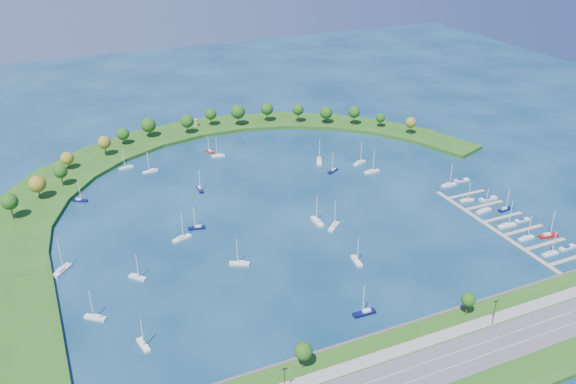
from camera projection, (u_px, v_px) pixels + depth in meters
name	position (u px, v px, depth m)	size (l,w,h in m)	color
ground	(283.00, 205.00, 294.60)	(700.00, 700.00, 0.00)	#07283E
south_shoreline	(436.00, 364.00, 194.00)	(420.00, 43.10, 11.60)	#205115
breakwater	(166.00, 181.00, 316.90)	(286.74, 247.64, 2.00)	#205115
breakwater_trees	(204.00, 131.00, 358.30)	(237.68, 89.05, 14.14)	#382314
harbor_tower	(196.00, 123.00, 387.17)	(2.60, 2.60, 4.71)	gray
dock_system	(505.00, 226.00, 275.97)	(24.28, 82.00, 1.60)	gray
moored_boat_0	(334.00, 226.00, 274.49)	(8.39, 7.79, 13.17)	silver
moored_boat_1	(317.00, 221.00, 278.61)	(2.66, 9.36, 13.73)	silver
moored_boat_2	(182.00, 238.00, 265.10)	(9.16, 5.14, 12.98)	silver
moored_boat_3	(143.00, 344.00, 202.91)	(3.55, 8.21, 11.68)	silver
moored_boat_4	(200.00, 189.00, 308.97)	(2.58, 8.04, 11.68)	#090D3B
moored_boat_5	(356.00, 260.00, 249.04)	(3.65, 8.69, 12.39)	silver
moored_boat_6	(95.00, 317.00, 215.85)	(7.80, 6.86, 11.98)	silver
moored_boat_7	(210.00, 151.00, 354.30)	(4.29, 6.71, 9.60)	maroon
moored_boat_8	(126.00, 167.00, 333.37)	(8.08, 3.34, 11.53)	silver
moored_boat_9	(372.00, 171.00, 328.32)	(9.01, 3.12, 13.02)	silver
moored_boat_10	(137.00, 277.00, 238.51)	(6.67, 7.11, 11.20)	silver
moored_boat_11	(333.00, 170.00, 329.48)	(7.80, 5.89, 11.46)	#090D3B
moored_boat_12	(197.00, 227.00, 273.66)	(8.08, 3.78, 11.46)	#090D3B
moored_boat_13	(62.00, 270.00, 242.52)	(8.76, 9.33, 14.71)	silver
moored_boat_14	(218.00, 155.00, 348.46)	(8.03, 3.88, 11.38)	silver
moored_boat_15	(365.00, 312.00, 218.23)	(8.81, 2.78, 12.83)	#090D3B
moored_boat_16	(360.00, 162.00, 339.06)	(9.02, 5.29, 12.81)	silver
moored_boat_17	(80.00, 200.00, 298.00)	(7.33, 5.48, 10.75)	#090D3B
moored_boat_18	(150.00, 171.00, 328.86)	(8.61, 3.56, 12.28)	silver
moored_boat_19	(240.00, 263.00, 247.26)	(8.50, 5.83, 12.26)	silver
moored_boat_20	(319.00, 161.00, 341.13)	(7.15, 10.05, 14.58)	silver
docked_boat_0	(550.00, 253.00, 254.00)	(7.59, 2.37, 11.06)	silver
docked_boat_1	(567.00, 248.00, 258.46)	(8.38, 2.60, 1.69)	silver
docked_boat_2	(526.00, 238.00, 265.37)	(7.97, 2.48, 11.61)	silver
docked_boat_3	(548.00, 235.00, 267.21)	(9.24, 3.71, 13.20)	maroon
docked_boat_4	(507.00, 225.00, 275.22)	(9.05, 2.87, 13.17)	silver
docked_boat_5	(522.00, 220.00, 280.27)	(7.59, 2.36, 1.54)	silver
docked_boat_6	(484.00, 210.00, 288.08)	(8.66, 3.46, 12.38)	silver
docked_boat_7	(505.00, 209.00, 289.53)	(7.88, 2.95, 11.31)	#090D3B
docked_boat_8	(467.00, 200.00, 298.23)	(7.40, 3.20, 10.54)	silver
docked_boat_9	(488.00, 199.00, 299.47)	(9.58, 3.26, 1.92)	silver
docked_boat_10	(449.00, 184.00, 313.43)	(8.36, 2.36, 12.28)	silver
docked_boat_11	(461.00, 180.00, 318.88)	(8.55, 3.25, 1.70)	silver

